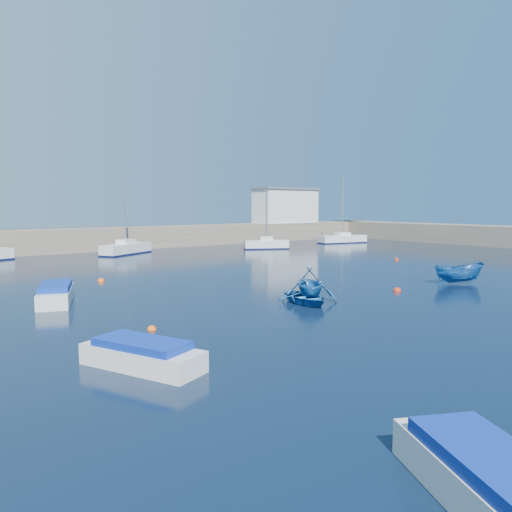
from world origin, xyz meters
TOP-DOWN VIEW (x-y plane):
  - ground at (0.00, 0.00)m, footprint 220.00×220.00m
  - back_wall at (0.00, 46.00)m, footprint 96.00×4.50m
  - right_arm at (44.00, 32.00)m, footprint 4.50×32.00m
  - harbor_office at (30.00, 46.00)m, footprint 10.00×4.00m
  - sailboat_6 at (1.46, 39.37)m, footprint 6.76×4.99m
  - sailboat_7 at (17.44, 35.07)m, footprint 5.40×3.78m
  - sailboat_8 at (31.92, 36.06)m, footprint 7.25×3.44m
  - motorboat_0 at (-13.47, 3.07)m, footprint 2.99×4.48m
  - motorboat_1 at (-12.53, 15.92)m, footprint 3.05×4.70m
  - motorboat_3 at (-11.95, -7.72)m, footprint 3.39×4.66m
  - dinghy_center at (-1.97, 7.50)m, footprint 2.75×3.50m
  - dinghy_left at (-1.10, 8.19)m, footprint 4.55×4.63m
  - dinghy_right at (11.05, 6.34)m, footprint 3.84×2.79m
  - buoy_0 at (-11.02, 7.44)m, footprint 0.40×0.40m
  - buoy_1 at (5.22, 7.01)m, footprint 0.49×0.49m
  - buoy_3 at (-7.81, 21.96)m, footprint 0.49×0.49m
  - buoy_4 at (19.85, 17.94)m, footprint 0.43×0.43m

SIDE VIEW (x-z plane):
  - ground at x=0.00m, z-range 0.00..0.00m
  - buoy_0 at x=-11.02m, z-range -0.20..0.20m
  - buoy_1 at x=5.22m, z-range -0.25..0.25m
  - buoy_3 at x=-7.81m, z-range -0.25..0.25m
  - buoy_4 at x=19.85m, z-range -0.21..0.21m
  - dinghy_center at x=-1.97m, z-range 0.00..0.66m
  - motorboat_0 at x=-13.47m, z-range -0.03..0.92m
  - motorboat_3 at x=-11.95m, z-range -0.03..1.01m
  - motorboat_1 at x=-12.53m, z-range -0.03..1.05m
  - sailboat_8 at x=31.92m, z-range -3.96..5.14m
  - sailboat_7 at x=17.44m, z-range -2.99..4.18m
  - sailboat_6 at x=1.46m, z-range -3.80..5.07m
  - dinghy_right at x=11.05m, z-range 0.00..1.40m
  - dinghy_left at x=-1.10m, z-range 0.00..1.85m
  - back_wall at x=0.00m, z-range 0.00..2.60m
  - right_arm at x=44.00m, z-range 0.00..2.60m
  - harbor_office at x=30.00m, z-range 2.60..7.60m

